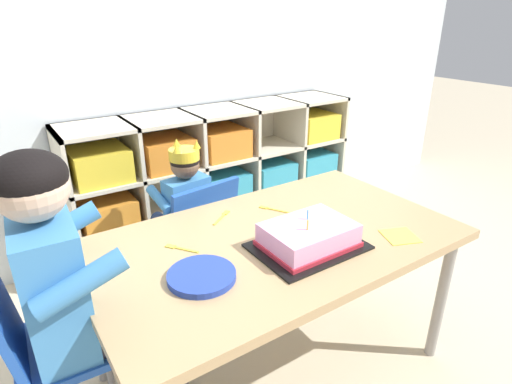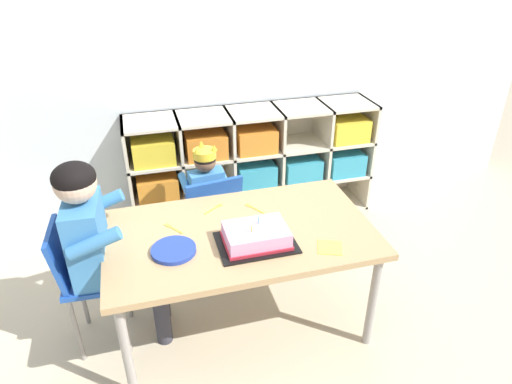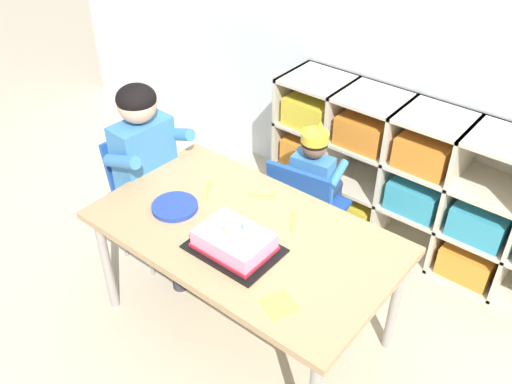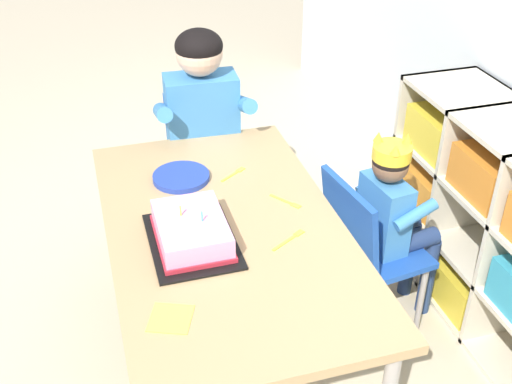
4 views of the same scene
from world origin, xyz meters
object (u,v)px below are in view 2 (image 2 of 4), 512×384
(activity_table, at_px, (240,240))
(fork_at_table_front_edge, at_px, (172,228))
(child_with_crown, at_px, (205,188))
(paper_plate_stack, at_px, (174,250))
(fork_near_cake_tray, at_px, (214,208))
(fork_beside_plate_stack, at_px, (254,208))
(classroom_chair_blue, at_px, (211,212))
(adult_helper_seated, at_px, (101,237))
(classroom_chair_adult_side, at_px, (84,274))
(birthday_cake_on_tray, at_px, (256,237))

(activity_table, bearing_deg, fork_at_table_front_edge, 160.29)
(child_with_crown, height_order, paper_plate_stack, child_with_crown)
(paper_plate_stack, relative_size, fork_near_cake_tray, 1.84)
(fork_beside_plate_stack, xyz_separation_m, fork_near_cake_tray, (-0.21, 0.06, 0.00))
(activity_table, height_order, fork_beside_plate_stack, fork_beside_plate_stack)
(classroom_chair_blue, bearing_deg, adult_helper_seated, 29.90)
(child_with_crown, xyz_separation_m, classroom_chair_adult_side, (-0.71, -0.58, -0.07))
(fork_near_cake_tray, bearing_deg, classroom_chair_blue, -130.82)
(classroom_chair_blue, height_order, child_with_crown, child_with_crown)
(child_with_crown, xyz_separation_m, birthday_cake_on_tray, (0.12, -0.79, 0.14))
(activity_table, relative_size, classroom_chair_blue, 2.00)
(classroom_chair_blue, height_order, birthday_cake_on_tray, birthday_cake_on_tray)
(classroom_chair_blue, xyz_separation_m, fork_near_cake_tray, (-0.03, -0.31, 0.22))
(activity_table, xyz_separation_m, fork_beside_plate_stack, (0.13, 0.19, 0.06))
(activity_table, relative_size, classroom_chair_adult_side, 1.84)
(classroom_chair_adult_side, height_order, fork_near_cake_tray, classroom_chair_adult_side)
(activity_table, height_order, birthday_cake_on_tray, birthday_cake_on_tray)
(classroom_chair_blue, bearing_deg, fork_at_table_front_edge, 50.45)
(classroom_chair_blue, xyz_separation_m, adult_helper_seated, (-0.61, -0.48, 0.26))
(classroom_chair_adult_side, relative_size, birthday_cake_on_tray, 1.94)
(activity_table, distance_m, classroom_chair_adult_side, 0.79)
(child_with_crown, distance_m, fork_near_cake_tray, 0.43)
(adult_helper_seated, bearing_deg, classroom_chair_adult_side, 90.00)
(classroom_chair_adult_side, relative_size, fork_near_cake_tray, 6.31)
(birthday_cake_on_tray, distance_m, fork_at_table_front_edge, 0.45)
(classroom_chair_adult_side, bearing_deg, activity_table, -93.17)
(paper_plate_stack, distance_m, fork_near_cake_tray, 0.42)
(adult_helper_seated, bearing_deg, classroom_chair_blue, -49.06)
(paper_plate_stack, distance_m, fork_beside_plate_stack, 0.54)
(activity_table, height_order, fork_near_cake_tray, fork_near_cake_tray)
(activity_table, bearing_deg, fork_near_cake_tray, 108.59)
(activity_table, bearing_deg, fork_beside_plate_stack, 55.73)
(child_with_crown, xyz_separation_m, fork_near_cake_tray, (-0.02, -0.42, 0.10))
(fork_at_table_front_edge, bearing_deg, adult_helper_seated, -118.79)
(birthday_cake_on_tray, height_order, fork_beside_plate_stack, birthday_cake_on_tray)
(birthday_cake_on_tray, bearing_deg, fork_at_table_front_edge, 147.45)
(activity_table, bearing_deg, birthday_cake_on_tray, -67.84)
(classroom_chair_adult_side, relative_size, adult_helper_seated, 0.69)
(fork_near_cake_tray, bearing_deg, fork_beside_plate_stack, 128.38)
(activity_table, distance_m, fork_beside_plate_stack, 0.23)
(adult_helper_seated, xyz_separation_m, fork_beside_plate_stack, (0.79, 0.11, -0.03))
(fork_beside_plate_stack, relative_size, fork_at_table_front_edge, 1.18)
(birthday_cake_on_tray, relative_size, fork_beside_plate_stack, 2.80)
(adult_helper_seated, bearing_deg, activity_table, -93.71)
(adult_helper_seated, distance_m, fork_at_table_front_edge, 0.35)
(activity_table, height_order, fork_at_table_front_edge, fork_at_table_front_edge)
(birthday_cake_on_tray, xyz_separation_m, fork_beside_plate_stack, (0.08, 0.31, -0.04))
(classroom_chair_blue, relative_size, paper_plate_stack, 3.17)
(child_with_crown, bearing_deg, activity_table, 87.83)
(classroom_chair_adult_side, distance_m, fork_near_cake_tray, 0.74)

